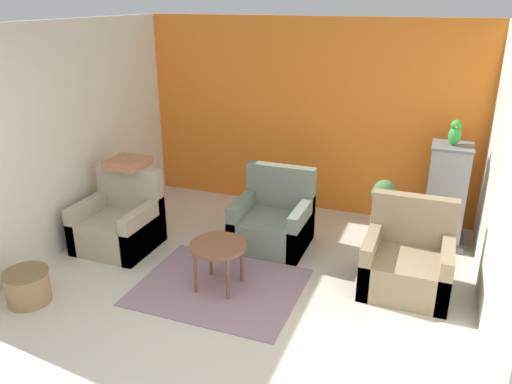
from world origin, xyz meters
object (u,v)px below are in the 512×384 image
Objects in this scene: coffee_table at (218,249)px; armchair_right at (407,263)px; parrot at (455,133)px; potted_plant at (383,203)px; wicker_basket at (28,286)px; armchair_middle at (273,222)px; armchair_left at (120,224)px; birdcage at (446,196)px.

coffee_table is 1.90m from armchair_right.
potted_plant is at bearing 177.75° from parrot.
wicker_basket is (-1.62, -0.89, -0.26)m from coffee_table.
armchair_right is at bearing 24.83° from wicker_basket.
armchair_middle is at bearing 164.63° from armchair_right.
armchair_middle is 2.14× the size of wicker_basket.
armchair_left is at bearing -157.55° from parrot.
coffee_table is 2.94m from parrot.
armchair_left is 0.75× the size of birdcage.
armchair_middle is (1.67, 0.69, 0.00)m from armchair_left.
armchair_right reaches higher than coffee_table.
potted_plant is (-0.70, 0.03, -0.97)m from parrot.
potted_plant is at bearing 34.51° from armchair_middle.
armchair_left reaches higher than wicker_basket.
parrot reaches higher than armchair_middle.
armchair_middle reaches higher than wicker_basket.
parrot reaches higher than coffee_table.
armchair_right is 3.03× the size of parrot.
potted_plant is (1.17, 0.80, 0.11)m from armchair_middle.
armchair_left is at bearing -157.58° from birdcage.
parrot is (0.30, 1.21, 1.07)m from armchair_right.
armchair_right and armchair_middle have the same top height.
coffee_table is at bearing 28.83° from wicker_basket.
armchair_right is at bearing -15.37° from armchair_middle.
parrot is 1.20m from potted_plant.
wicker_basket is (-3.69, -2.77, -0.41)m from birdcage.
armchair_middle is (-1.57, 0.43, 0.00)m from armchair_right.
potted_plant is at bearing 108.19° from armchair_right.
potted_plant is (2.84, 1.49, 0.11)m from armchair_left.
parrot reaches higher than birdcage.
coffee_table is 0.63× the size of armchair_middle.
parrot is at bearing 22.50° from armchair_middle.
armchair_left is 3.26m from armchair_right.
potted_plant is (1.36, 1.91, -0.05)m from coffee_table.
armchair_left is at bearing 164.17° from coffee_table.
armchair_left is 3.03× the size of parrot.
birdcage is 4.63m from wicker_basket.
coffee_table is at bearing -125.47° from potted_plant.
parrot is (1.87, 0.78, 1.07)m from armchair_middle.
armchair_left is 3.85m from birdcage.
armchair_right is at bearing -71.81° from potted_plant.
armchair_right is at bearing -103.89° from birdcage.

